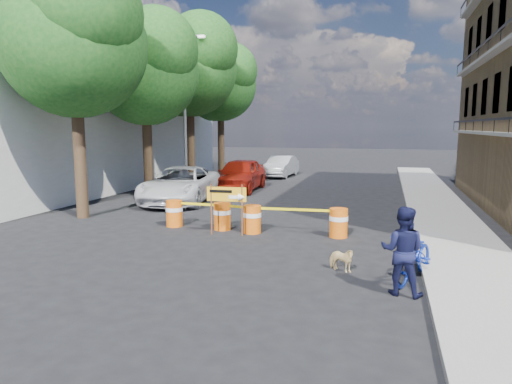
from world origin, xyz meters
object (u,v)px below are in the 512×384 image
Objects in this scene: dog at (341,259)px; sedan_red at (240,175)px; detour_sign at (231,199)px; suv_white at (181,185)px; pedestrian at (402,251)px; bicycle at (416,236)px; barrel_mid_left at (222,216)px; barrel_far_right at (339,222)px; barrel_far_left at (174,213)px; barrel_mid_right at (252,219)px; sedan_silver at (281,166)px.

dog is 0.14× the size of sedan_red.
suv_white is at bearing 123.25° from detour_sign.
sedan_red is at bearing 101.42° from detour_sign.
pedestrian is 1.01m from bicycle.
barrel_mid_left is 6.88m from bicycle.
barrel_far_right is 10.97m from sedan_red.
detour_sign is at bearing -27.78° from pedestrian.
barrel_far_right is 1.30× the size of dog.
pedestrian reaches higher than sedan_red.
barrel_mid_right is (2.85, -0.22, 0.00)m from barrel_far_left.
detour_sign is at bearing -17.29° from barrel_far_left.
sedan_silver is at bearing 96.09° from barrel_mid_left.
barrel_far_right is at bearing 0.13° from barrel_mid_left.
detour_sign is 0.80× the size of bicycle.
barrel_mid_right is at bearing -9.87° from barrel_mid_left.
pedestrian is at bearing -52.47° from suv_white.
sedan_red is (-3.42, 9.28, 0.39)m from barrel_mid_right.
bicycle reaches higher than pedestrian.
barrel_mid_left is 0.49× the size of pedestrian.
sedan_red is at bearing 93.57° from barrel_far_left.
sedan_silver is (-7.60, 19.97, -0.31)m from bicycle.
barrel_mid_left is at bearing -0.79° from barrel_far_left.
bicycle is at bearing -97.55° from pedestrian.
barrel_mid_left is 5.41m from dog.
barrel_mid_right reaches higher than dog.
barrel_mid_right is 2.73m from barrel_far_right.
detour_sign is (0.55, -0.70, 0.71)m from barrel_mid_left.
bicycle reaches higher than sedan_red.
barrel_mid_right is 0.21× the size of sedan_silver.
detour_sign is 2.35× the size of dog.
barrel_far_right is at bearing -68.03° from sedan_silver.
suv_white is (-1.99, 4.75, 0.32)m from barrel_far_left.
detour_sign is at bearing -59.22° from suv_white.
dog is (-1.63, 0.20, -0.73)m from bicycle.
barrel_mid_right is 0.16× the size of suv_white.
detour_sign is 6.31m from pedestrian.
bicycle is 15.08m from sedan_red.
dog is (-1.33, 1.16, -0.62)m from pedestrian.
bicycle is 0.40× the size of sedan_red.
suv_white is 11.78m from sedan_silver.
suv_white is at bearing 68.60° from dog.
detour_sign is 0.28× the size of suv_white.
barrel_mid_left is at bearing 75.56° from dog.
suv_white is (-7.57, 4.76, 0.32)m from barrel_far_right.
detour_sign is (-0.54, -0.50, 0.71)m from barrel_mid_right.
detour_sign is at bearing -167.83° from barrel_far_right.
pedestrian is 13.16m from suv_white.
pedestrian is 2.63× the size of dog.
dog is at bearing -31.39° from pedestrian.
sedan_red reaches higher than detour_sign.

